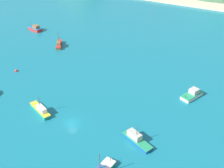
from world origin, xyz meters
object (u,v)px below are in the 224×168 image
Objects in this scene: fishing_boat_8 at (136,139)px; buoy_1 at (16,71)px; fishing_boat_0 at (192,94)px; fishing_boat_4 at (59,44)px; fishing_boat_2 at (35,28)px; fishing_boat_6 at (41,110)px.

fishing_boat_8 is 8.59× the size of buoy_1.
buoy_1 is at bearing -168.25° from fishing_boat_0.
fishing_boat_0 is 27.59m from fishing_boat_8.
fishing_boat_4 is 24.02m from buoy_1.
fishing_boat_0 is 7.45× the size of buoy_1.
fishing_boat_2 reaches higher than fishing_boat_0.
fishing_boat_2 is at bearing 165.21° from fishing_boat_0.
fishing_boat_4 is at bearing 143.06° from fishing_boat_8.
fishing_boat_2 is 62.85m from fishing_boat_6.
fishing_boat_2 is 0.93× the size of fishing_boat_4.
fishing_boat_6 is at bearing -143.43° from fishing_boat_0.
fishing_boat_4 is 63.17m from fishing_boat_8.
fishing_boat_0 is at bearing 11.75° from buoy_1.
fishing_boat_2 is at bearing 155.13° from fishing_boat_4.
fishing_boat_6 is 8.45× the size of buoy_1.
fishing_boat_6 reaches higher than fishing_boat_0.
fishing_boat_4 is 0.84× the size of fishing_boat_6.
fishing_boat_2 is 0.78× the size of fishing_boat_8.
fishing_boat_6 reaches higher than buoy_1.
fishing_boat_0 is at bearing 73.83° from fishing_boat_8.
fishing_boat_2 reaches higher than buoy_1.
fishing_boat_8 is at bearing -15.02° from buoy_1.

